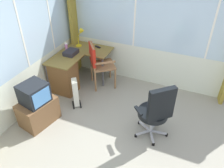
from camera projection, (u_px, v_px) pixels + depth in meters
ground at (134, 151)px, 3.64m from camera, size 4.99×5.45×0.06m
north_window_panel at (6, 55)px, 3.64m from camera, size 3.99×0.07×2.51m
east_window_panel at (170, 33)px, 4.43m from camera, size 0.07×4.45×2.51m
curtain_corner at (74, 22)px, 5.05m from camera, size 0.34×0.10×2.41m
desk at (66, 74)px, 4.77m from camera, size 1.27×1.03×0.73m
desk_lamp at (82, 34)px, 5.02m from camera, size 0.22×0.19×0.40m
tv_remote at (98, 47)px, 5.06m from camera, size 0.10×0.16×0.02m
spray_bottle at (66, 46)px, 4.87m from camera, size 0.06×0.06×0.22m
paper_tray at (71, 52)px, 4.76m from camera, size 0.30×0.23×0.09m
wooden_armchair at (97, 60)px, 4.76m from camera, size 0.67×0.67×1.01m
office_chair at (156, 110)px, 3.53m from camera, size 0.61×0.60×1.07m
tv_on_stand at (37, 106)px, 3.96m from camera, size 0.72×0.56×0.83m
space_heater at (75, 92)px, 4.39m from camera, size 0.29×0.27×0.61m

